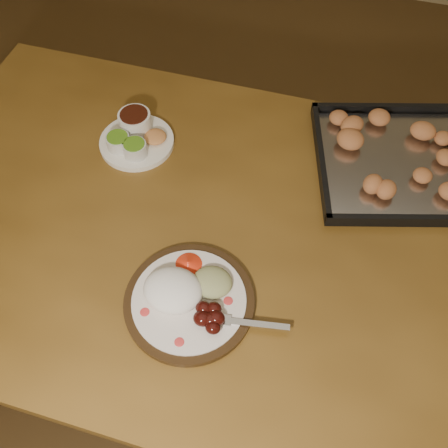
% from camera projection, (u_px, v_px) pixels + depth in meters
% --- Properties ---
extents(ground, '(4.00, 4.00, 0.00)m').
position_uv_depth(ground, '(229.00, 277.00, 1.84)').
color(ground, brown).
rests_on(ground, ground).
extents(dining_table, '(1.50, 0.91, 0.75)m').
position_uv_depth(dining_table, '(228.00, 254.00, 1.14)').
color(dining_table, brown).
rests_on(dining_table, ground).
extents(dinner_plate, '(0.32, 0.25, 0.06)m').
position_uv_depth(dinner_plate, '(188.00, 297.00, 0.96)').
color(dinner_plate, black).
rests_on(dinner_plate, dining_table).
extents(condiment_saucer, '(0.18, 0.18, 0.06)m').
position_uv_depth(condiment_saucer, '(135.00, 136.00, 1.19)').
color(condiment_saucer, white).
rests_on(condiment_saucer, dining_table).
extents(baking_tray, '(0.55, 0.46, 0.05)m').
position_uv_depth(baking_tray, '(421.00, 161.00, 1.15)').
color(baking_tray, black).
rests_on(baking_tray, dining_table).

